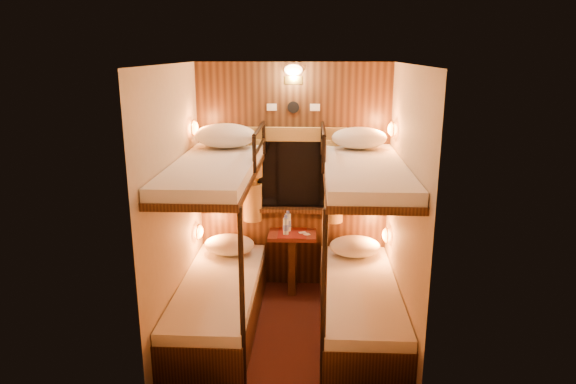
# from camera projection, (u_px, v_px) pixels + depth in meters

# --- Properties ---
(floor) EXTENTS (2.10, 2.10, 0.00)m
(floor) POSITION_uv_depth(u_px,v_px,m) (288.00, 331.00, 4.75)
(floor) COLOR #34180E
(floor) RESTS_ON ground
(ceiling) EXTENTS (2.10, 2.10, 0.00)m
(ceiling) POSITION_uv_depth(u_px,v_px,m) (288.00, 64.00, 4.11)
(ceiling) COLOR silver
(ceiling) RESTS_ON wall_back
(wall_back) EXTENTS (2.40, 0.00, 2.40)m
(wall_back) POSITION_uv_depth(u_px,v_px,m) (293.00, 178.00, 5.44)
(wall_back) COLOR #C6B293
(wall_back) RESTS_ON floor
(wall_front) EXTENTS (2.40, 0.00, 2.40)m
(wall_front) POSITION_uv_depth(u_px,v_px,m) (281.00, 253.00, 3.42)
(wall_front) COLOR #C6B293
(wall_front) RESTS_ON floor
(wall_left) EXTENTS (0.00, 2.40, 2.40)m
(wall_left) POSITION_uv_depth(u_px,v_px,m) (174.00, 205.00, 4.48)
(wall_left) COLOR #C6B293
(wall_left) RESTS_ON floor
(wall_right) EXTENTS (0.00, 2.40, 2.40)m
(wall_right) POSITION_uv_depth(u_px,v_px,m) (405.00, 209.00, 4.39)
(wall_right) COLOR #C6B293
(wall_right) RESTS_ON floor
(back_panel) EXTENTS (2.00, 0.03, 2.40)m
(back_panel) POSITION_uv_depth(u_px,v_px,m) (293.00, 178.00, 5.43)
(back_panel) COLOR black
(back_panel) RESTS_ON floor
(bunk_left) EXTENTS (0.72, 1.90, 1.82)m
(bunk_left) POSITION_uv_depth(u_px,v_px,m) (218.00, 271.00, 4.70)
(bunk_left) COLOR black
(bunk_left) RESTS_ON floor
(bunk_right) EXTENTS (0.72, 1.90, 1.82)m
(bunk_right) POSITION_uv_depth(u_px,v_px,m) (360.00, 274.00, 4.64)
(bunk_right) COLOR black
(bunk_right) RESTS_ON floor
(window) EXTENTS (1.00, 0.12, 0.79)m
(window) POSITION_uv_depth(u_px,v_px,m) (293.00, 181.00, 5.41)
(window) COLOR black
(window) RESTS_ON back_panel
(curtains) EXTENTS (1.10, 0.22, 1.00)m
(curtains) POSITION_uv_depth(u_px,v_px,m) (293.00, 174.00, 5.35)
(curtains) COLOR olive
(curtains) RESTS_ON back_panel
(back_fixtures) EXTENTS (0.54, 0.09, 0.48)m
(back_fixtures) POSITION_uv_depth(u_px,v_px,m) (293.00, 78.00, 5.12)
(back_fixtures) COLOR black
(back_fixtures) RESTS_ON back_panel
(reading_lamps) EXTENTS (2.00, 0.20, 1.25)m
(reading_lamps) POSITION_uv_depth(u_px,v_px,m) (292.00, 183.00, 5.10)
(reading_lamps) COLOR orange
(reading_lamps) RESTS_ON wall_left
(table) EXTENTS (0.50, 0.34, 0.66)m
(table) POSITION_uv_depth(u_px,v_px,m) (292.00, 254.00, 5.46)
(table) COLOR maroon
(table) RESTS_ON floor
(bottle_left) EXTENTS (0.06, 0.06, 0.21)m
(bottle_left) POSITION_uv_depth(u_px,v_px,m) (286.00, 226.00, 5.34)
(bottle_left) COLOR #99BFE5
(bottle_left) RESTS_ON table
(bottle_right) EXTENTS (0.07, 0.07, 0.23)m
(bottle_right) POSITION_uv_depth(u_px,v_px,m) (288.00, 222.00, 5.44)
(bottle_right) COLOR #99BFE5
(bottle_right) RESTS_ON table
(sachet_a) EXTENTS (0.09, 0.08, 0.01)m
(sachet_a) POSITION_uv_depth(u_px,v_px,m) (303.00, 233.00, 5.41)
(sachet_a) COLOR silver
(sachet_a) RESTS_ON table
(sachet_b) EXTENTS (0.08, 0.08, 0.01)m
(sachet_b) POSITION_uv_depth(u_px,v_px,m) (306.00, 234.00, 5.36)
(sachet_b) COLOR silver
(sachet_b) RESTS_ON table
(pillow_lower_left) EXTENTS (0.52, 0.37, 0.21)m
(pillow_lower_left) POSITION_uv_depth(u_px,v_px,m) (229.00, 245.00, 5.33)
(pillow_lower_left) COLOR silver
(pillow_lower_left) RESTS_ON bunk_left
(pillow_lower_right) EXTENTS (0.52, 0.37, 0.21)m
(pillow_lower_right) POSITION_uv_depth(u_px,v_px,m) (355.00, 246.00, 5.28)
(pillow_lower_right) COLOR silver
(pillow_lower_right) RESTS_ON bunk_right
(pillow_upper_left) EXTENTS (0.60, 0.43, 0.24)m
(pillow_upper_left) POSITION_uv_depth(u_px,v_px,m) (225.00, 136.00, 4.99)
(pillow_upper_left) COLOR silver
(pillow_upper_left) RESTS_ON bunk_left
(pillow_upper_right) EXTENTS (0.53, 0.38, 0.21)m
(pillow_upper_right) POSITION_uv_depth(u_px,v_px,m) (359.00, 138.00, 4.95)
(pillow_upper_right) COLOR silver
(pillow_upper_right) RESTS_ON bunk_right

